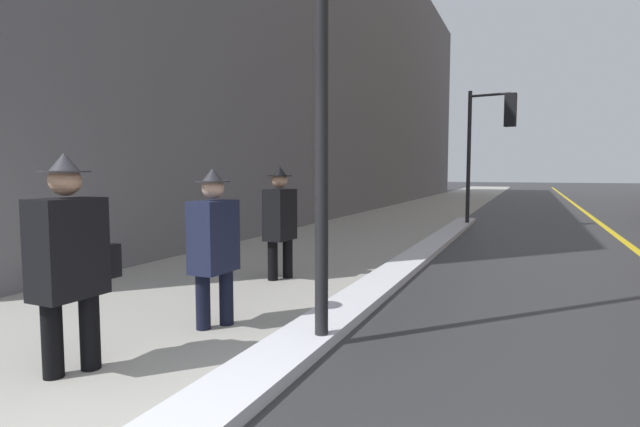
{
  "coord_description": "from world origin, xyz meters",
  "views": [
    {
      "loc": [
        2.02,
        -1.7,
        1.57
      ],
      "look_at": [
        -0.4,
        4.0,
        1.05
      ],
      "focal_mm": 28.0,
      "sensor_mm": 36.0,
      "label": 1
    }
  ],
  "objects_px": {
    "traffic_light_near": "(494,128)",
    "pedestrian_trailing": "(280,218)",
    "pedestrian_in_fedora": "(214,241)",
    "pedestrian_with_shoulder_bag": "(69,255)"
  },
  "relations": [
    {
      "from": "pedestrian_trailing",
      "to": "traffic_light_near",
      "type": "bearing_deg",
      "value": 166.69
    },
    {
      "from": "pedestrian_with_shoulder_bag",
      "to": "pedestrian_in_fedora",
      "type": "height_order",
      "value": "pedestrian_with_shoulder_bag"
    },
    {
      "from": "traffic_light_near",
      "to": "pedestrian_trailing",
      "type": "bearing_deg",
      "value": -96.88
    },
    {
      "from": "traffic_light_near",
      "to": "pedestrian_in_fedora",
      "type": "relative_size",
      "value": 2.4
    },
    {
      "from": "traffic_light_near",
      "to": "pedestrian_trailing",
      "type": "height_order",
      "value": "traffic_light_near"
    },
    {
      "from": "pedestrian_in_fedora",
      "to": "pedestrian_trailing",
      "type": "height_order",
      "value": "pedestrian_trailing"
    },
    {
      "from": "traffic_light_near",
      "to": "pedestrian_trailing",
      "type": "distance_m",
      "value": 8.98
    },
    {
      "from": "pedestrian_with_shoulder_bag",
      "to": "pedestrian_in_fedora",
      "type": "xyz_separation_m",
      "value": [
        0.34,
        1.39,
        -0.05
      ]
    },
    {
      "from": "pedestrian_in_fedora",
      "to": "traffic_light_near",
      "type": "bearing_deg",
      "value": 172.06
    },
    {
      "from": "pedestrian_with_shoulder_bag",
      "to": "pedestrian_trailing",
      "type": "height_order",
      "value": "pedestrian_with_shoulder_bag"
    }
  ]
}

